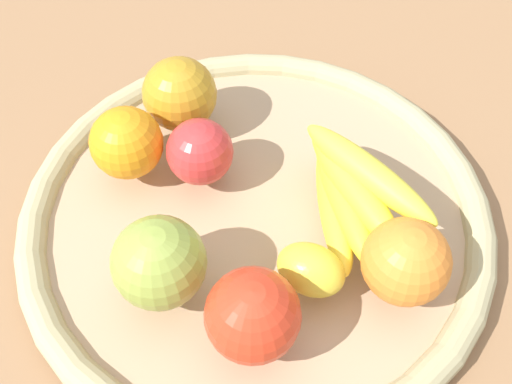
% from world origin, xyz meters
% --- Properties ---
extents(ground_plane, '(2.40, 2.40, 0.00)m').
position_xyz_m(ground_plane, '(0.00, 0.00, 0.00)').
color(ground_plane, '#936A46').
rests_on(ground_plane, ground).
extents(basket, '(0.46, 0.46, 0.03)m').
position_xyz_m(basket, '(0.00, 0.00, 0.02)').
color(basket, tan).
rests_on(basket, ground_plane).
extents(apple_2, '(0.08, 0.08, 0.06)m').
position_xyz_m(apple_2, '(-0.06, 0.03, 0.07)').
color(apple_2, red).
rests_on(apple_2, basket).
extents(orange_1, '(0.09, 0.09, 0.07)m').
position_xyz_m(orange_1, '(-0.13, 0.03, 0.07)').
color(orange_1, orange).
rests_on(orange_1, basket).
extents(lemon_0, '(0.07, 0.06, 0.04)m').
position_xyz_m(lemon_0, '(0.06, -0.08, 0.06)').
color(lemon_0, yellow).
rests_on(lemon_0, basket).
extents(banana_bunch, '(0.14, 0.16, 0.07)m').
position_xyz_m(banana_bunch, '(0.09, 0.00, 0.07)').
color(banana_bunch, yellow).
rests_on(banana_bunch, basket).
extents(apple_1, '(0.11, 0.11, 0.08)m').
position_xyz_m(apple_1, '(-0.07, -0.10, 0.07)').
color(apple_1, '#8FA341').
rests_on(apple_1, basket).
extents(orange_0, '(0.10, 0.10, 0.07)m').
position_xyz_m(orange_0, '(0.13, -0.07, 0.07)').
color(orange_0, orange).
rests_on(orange_0, basket).
extents(apple_0, '(0.08, 0.08, 0.08)m').
position_xyz_m(apple_0, '(-0.09, 0.10, 0.07)').
color(apple_0, '#B98620').
rests_on(apple_0, basket).
extents(apple_3, '(0.11, 0.11, 0.08)m').
position_xyz_m(apple_3, '(0.02, -0.13, 0.07)').
color(apple_3, red).
rests_on(apple_3, basket).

